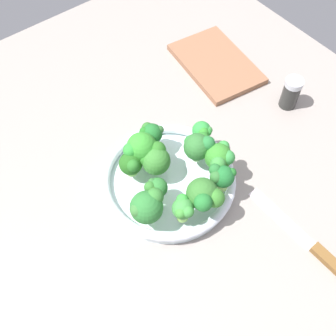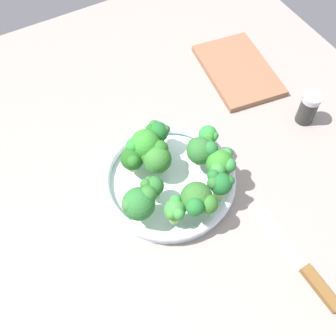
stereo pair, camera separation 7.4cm
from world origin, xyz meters
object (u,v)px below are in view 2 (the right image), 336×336
at_px(broccoli_floret_4, 198,200).
at_px(broccoli_floret_5, 133,159).
at_px(broccoli_floret_6, 220,184).
at_px(broccoli_floret_9, 221,164).
at_px(bowl, 168,180).
at_px(broccoli_floret_10, 209,136).
at_px(broccoli_floret_1, 139,203).
at_px(knife, 304,267).
at_px(cutting_board, 238,70).
at_px(pepper_shaker, 308,108).
at_px(broccoli_floret_0, 157,159).
at_px(broccoli_floret_8, 202,149).
at_px(broccoli_floret_3, 157,132).
at_px(broccoli_floret_11, 144,144).
at_px(broccoli_floret_2, 175,210).
at_px(broccoli_floret_7, 152,186).

distance_m(broccoli_floret_4, broccoli_floret_5, 0.17).
height_order(broccoli_floret_6, broccoli_floret_9, broccoli_floret_9).
height_order(bowl, broccoli_floret_10, broccoli_floret_10).
height_order(broccoli_floret_9, broccoli_floret_10, broccoli_floret_9).
relative_size(broccoli_floret_1, knife, 0.30).
height_order(broccoli_floret_5, knife, broccoli_floret_5).
xyz_separation_m(broccoli_floret_5, cutting_board, (-0.16, 0.39, -0.06)).
bearing_deg(broccoli_floret_10, pepper_shaker, 85.26).
bearing_deg(broccoli_floret_0, broccoli_floret_9, 54.05).
relative_size(broccoli_floret_8, knife, 0.28).
height_order(broccoli_floret_0, broccoli_floret_1, broccoli_floret_1).
relative_size(broccoli_floret_6, broccoli_floret_9, 0.94).
bearing_deg(cutting_board, pepper_shaker, 12.56).
height_order(broccoli_floret_3, broccoli_floret_6, same).
height_order(broccoli_floret_6, broccoli_floret_11, broccoli_floret_11).
bearing_deg(broccoli_floret_2, bowl, 158.13).
distance_m(broccoli_floret_1, broccoli_floret_7, 0.05).
xyz_separation_m(broccoli_floret_0, cutting_board, (-0.19, 0.35, -0.07)).
bearing_deg(bowl, cutting_board, 122.87).
bearing_deg(broccoli_floret_8, broccoli_floret_11, -125.01).
bearing_deg(broccoli_floret_4, broccoli_floret_2, -96.22).
relative_size(broccoli_floret_11, pepper_shaker, 0.95).
bearing_deg(broccoli_floret_3, broccoli_floret_11, -64.40).
distance_m(broccoli_floret_2, cutting_board, 0.50).
height_order(broccoli_floret_10, broccoli_floret_11, broccoli_floret_11).
bearing_deg(broccoli_floret_5, broccoli_floret_9, 55.10).
height_order(broccoli_floret_4, broccoli_floret_7, broccoli_floret_4).
xyz_separation_m(broccoli_floret_3, broccoli_floret_11, (0.02, -0.04, 0.01)).
relative_size(broccoli_floret_1, broccoli_floret_2, 1.32).
xyz_separation_m(broccoli_floret_11, pepper_shaker, (0.07, 0.40, -0.04)).
bearing_deg(broccoli_floret_6, pepper_shaker, 105.98).
bearing_deg(broccoli_floret_1, broccoli_floret_7, 123.86).
distance_m(broccoli_floret_3, cutting_board, 0.35).
xyz_separation_m(broccoli_floret_1, broccoli_floret_10, (-0.08, 0.21, -0.01)).
height_order(broccoli_floret_10, cutting_board, broccoli_floret_10).
bearing_deg(pepper_shaker, broccoli_floret_6, -74.02).
relative_size(broccoli_floret_6, broccoli_floret_8, 0.89).
relative_size(broccoli_floret_4, broccoli_floret_8, 1.04).
bearing_deg(pepper_shaker, broccoli_floret_11, -99.34).
bearing_deg(broccoli_floret_2, broccoli_floret_8, 128.57).
bearing_deg(cutting_board, broccoli_floret_9, -41.71).
distance_m(bowl, broccoli_floret_4, 0.12).
bearing_deg(knife, broccoli_floret_7, -145.05).
xyz_separation_m(broccoli_floret_0, broccoli_floret_10, (0.00, 0.13, 0.00)).
height_order(broccoli_floret_1, broccoli_floret_8, broccoli_floret_1).
height_order(bowl, broccoli_floret_0, broccoli_floret_0).
distance_m(broccoli_floret_3, broccoli_floret_11, 0.05).
xyz_separation_m(broccoli_floret_0, broccoli_floret_6, (0.12, 0.08, 0.00)).
relative_size(broccoli_floret_5, cutting_board, 0.24).
bearing_deg(broccoli_floret_5, broccoli_floret_6, 40.63).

